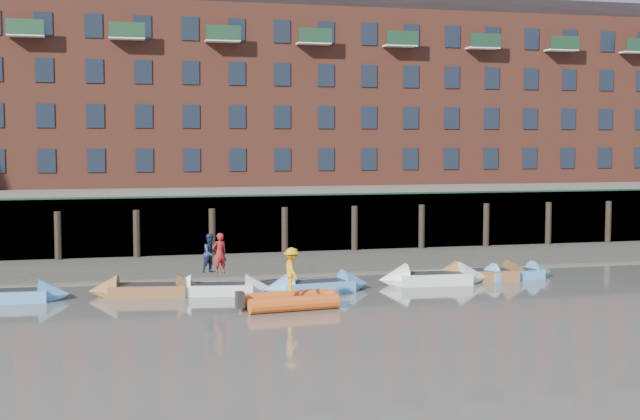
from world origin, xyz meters
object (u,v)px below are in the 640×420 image
object	(u,v)px
rowboat_7	(513,274)
rowboat_3	(218,289)
rowboat_1	(9,296)
person_rower_a	(220,253)
person_rower_b	(211,253)
rib_tender	(293,301)
person_rib_crew	(292,270)
rowboat_4	(317,286)
rowboat_5	(433,278)
rowboat_6	(482,275)
rowboat_2	(148,290)

from	to	relation	value
rowboat_7	rowboat_3	bearing A→B (deg)	175.91
rowboat_1	person_rower_a	distance (m)	8.35
person_rower_a	person_rower_b	bearing A→B (deg)	-51.85
rib_tender	person_rib_crew	distance (m)	1.16
rowboat_4	person_rib_crew	world-z (taller)	person_rib_crew
rowboat_5	person_rower_b	world-z (taller)	person_rower_b
rowboat_3	rowboat_6	bearing A→B (deg)	12.91
rowboat_3	person_rower_a	distance (m)	1.46
rowboat_5	rowboat_6	world-z (taller)	rowboat_5
rowboat_2	rowboat_6	distance (m)	14.81
rowboat_6	rib_tender	bearing A→B (deg)	-149.90
rowboat_4	person_rower_b	size ratio (longest dim) A/B	2.93
rowboat_7	person_rower_b	xyz separation A→B (m)	(-13.78, -0.51, 1.45)
rowboat_5	rowboat_6	bearing A→B (deg)	14.68
rowboat_2	person_rib_crew	xyz separation A→B (m)	(5.08, -3.98, 1.20)
rowboat_7	person_rib_crew	world-z (taller)	person_rib_crew
rowboat_1	rib_tender	world-z (taller)	rowboat_1
rowboat_2	person_rower_b	world-z (taller)	person_rower_b
rowboat_6	person_rower_b	bearing A→B (deg)	-172.05
rowboat_5	rowboat_7	world-z (taller)	rowboat_5
rowboat_7	rib_tender	size ratio (longest dim) A/B	1.10
rowboat_1	rowboat_3	distance (m)	8.15
rowboat_7	person_rower_a	size ratio (longest dim) A/B	2.54
rib_tender	rowboat_1	bearing A→B (deg)	152.77
rowboat_4	rowboat_3	bearing A→B (deg)	166.60
rib_tender	person_rower_b	size ratio (longest dim) A/B	2.36
rowboat_2	rowboat_4	size ratio (longest dim) A/B	1.03
rowboat_5	rowboat_7	size ratio (longest dim) A/B	1.19
rowboat_5	person_rower_b	xyz separation A→B (m)	(-9.73, -0.05, 1.41)
rowboat_1	person_rower_b	distance (m)	8.01
rowboat_7	person_rib_crew	distance (m)	12.15
rib_tender	person_rower_a	xyz separation A→B (m)	(-2.24, 3.69, 1.40)
rowboat_6	rowboat_5	bearing A→B (deg)	-163.73
rowboat_2	person_rower_a	distance (m)	3.24
rowboat_5	person_rib_crew	size ratio (longest dim) A/B	2.99
person_rower_b	rowboat_7	bearing A→B (deg)	-27.62
rowboat_6	rowboat_1	bearing A→B (deg)	-173.23
rowboat_4	rib_tender	world-z (taller)	rowboat_4
person_rower_a	person_rib_crew	size ratio (longest dim) A/B	0.99
rowboat_6	rowboat_7	size ratio (longest dim) A/B	1.15
rowboat_6	rib_tender	world-z (taller)	rowboat_6
rowboat_1	rowboat_3	xyz separation A→B (m)	(8.14, -0.31, -0.01)
rib_tender	rowboat_7	bearing A→B (deg)	15.12
rowboat_1	person_rib_crew	xyz separation A→B (m)	(10.41, -3.99, 1.21)
person_rower_a	person_rib_crew	bearing A→B (deg)	101.93
person_rower_a	rowboat_2	bearing A→B (deg)	-24.34
rowboat_5	rib_tender	bearing A→B (deg)	-147.19
person_rib_crew	rowboat_3	bearing A→B (deg)	29.47
rowboat_6	rowboat_3	bearing A→B (deg)	-170.85
rowboat_4	person_rib_crew	bearing A→B (deg)	-125.61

